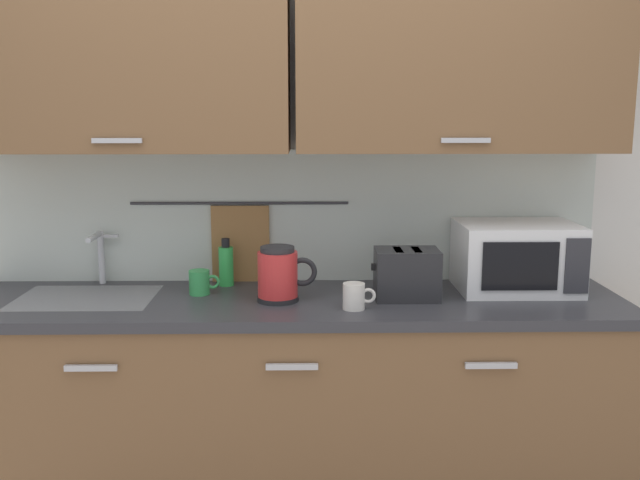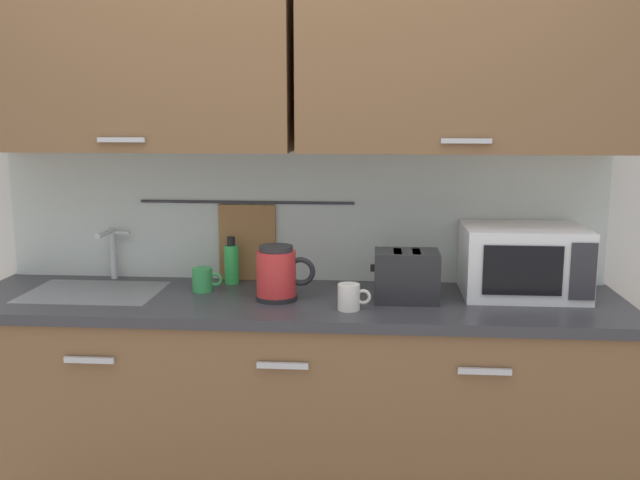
# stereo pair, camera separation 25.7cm
# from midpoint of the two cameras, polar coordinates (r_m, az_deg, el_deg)

# --- Properties ---
(counter_unit) EXTENTS (2.53, 0.64, 0.90)m
(counter_unit) POSITION_cam_midpoint_polar(r_m,az_deg,el_deg) (2.86, 0.28, -13.30)
(counter_unit) COLOR brown
(counter_unit) RESTS_ON ground
(back_wall_assembly) EXTENTS (3.70, 0.41, 2.50)m
(back_wall_assembly) POSITION_cam_midpoint_polar(r_m,az_deg,el_deg) (2.85, 0.85, 8.74)
(back_wall_assembly) COLOR silver
(back_wall_assembly) RESTS_ON ground
(sink_faucet) EXTENTS (0.09, 0.17, 0.22)m
(sink_faucet) POSITION_cam_midpoint_polar(r_m,az_deg,el_deg) (3.05, -14.25, -0.52)
(sink_faucet) COLOR #B2B5BA
(sink_faucet) RESTS_ON counter_unit
(microwave) EXTENTS (0.46, 0.35, 0.27)m
(microwave) POSITION_cam_midpoint_polar(r_m,az_deg,el_deg) (2.86, 18.59, -1.64)
(microwave) COLOR white
(microwave) RESTS_ON counter_unit
(electric_kettle) EXTENTS (0.23, 0.16, 0.21)m
(electric_kettle) POSITION_cam_midpoint_polar(r_m,az_deg,el_deg) (2.65, -0.70, -2.77)
(electric_kettle) COLOR black
(electric_kettle) RESTS_ON counter_unit
(dish_soap_bottle) EXTENTS (0.06, 0.06, 0.20)m
(dish_soap_bottle) POSITION_cam_midpoint_polar(r_m,az_deg,el_deg) (2.92, -4.67, -1.89)
(dish_soap_bottle) COLOR green
(dish_soap_bottle) RESTS_ON counter_unit
(mug_near_sink) EXTENTS (0.12, 0.08, 0.09)m
(mug_near_sink) POSITION_cam_midpoint_polar(r_m,az_deg,el_deg) (2.81, -6.86, -3.23)
(mug_near_sink) COLOR green
(mug_near_sink) RESTS_ON counter_unit
(toaster) EXTENTS (0.26, 0.17, 0.19)m
(toaster) POSITION_cam_midpoint_polar(r_m,az_deg,el_deg) (2.68, 9.75, -2.90)
(toaster) COLOR #232326
(toaster) RESTS_ON counter_unit
(mug_by_kettle) EXTENTS (0.12, 0.08, 0.09)m
(mug_by_kettle) POSITION_cam_midpoint_polar(r_m,az_deg,el_deg) (2.54, 5.32, -4.65)
(mug_by_kettle) COLOR silver
(mug_by_kettle) RESTS_ON counter_unit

